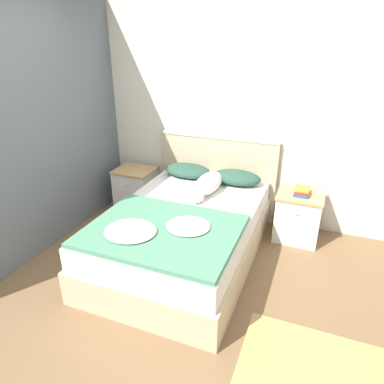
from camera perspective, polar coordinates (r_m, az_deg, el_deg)
name	(u,v)px	position (r m, az deg, el deg)	size (l,w,h in m)	color
ground_plane	(137,324)	(2.95, -9.15, -20.87)	(16.00, 16.00, 0.00)	brown
wall_back	(222,113)	(4.13, 4.98, 12.93)	(9.00, 0.06, 2.55)	silver
wall_side_left	(57,122)	(3.93, -21.62, 10.78)	(0.06, 3.10, 2.55)	slate
bed	(184,234)	(3.49, -1.27, -7.00)	(1.37, 2.08, 0.55)	#C6B28E
headboard	(217,174)	(4.27, 4.25, 2.96)	(1.45, 0.06, 1.03)	#C6B28E
nightstand_left	(136,189)	(4.54, -9.30, 0.54)	(0.49, 0.45, 0.55)	white
nightstand_right	(298,216)	(3.98, 17.22, -3.88)	(0.49, 0.45, 0.55)	white
pillow_left	(188,171)	(4.12, -0.74, 3.60)	(0.57, 0.34, 0.15)	#284C3D
pillow_right	(236,177)	(3.94, 7.38, 2.43)	(0.57, 0.34, 0.15)	#284C3D
quilt	(161,230)	(2.96, -5.15, -6.36)	(1.28, 1.03, 0.07)	#4C8466
dog	(208,184)	(3.72, 2.65, 1.32)	(0.25, 0.81, 0.18)	silver
book_stack	(302,191)	(3.84, 17.84, 0.12)	(0.16, 0.23, 0.07)	#285689
rug	(314,367)	(2.79, 19.60, -25.73)	(1.00, 0.70, 0.00)	tan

